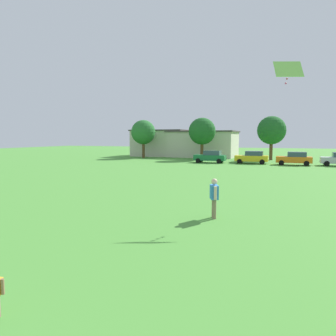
{
  "coord_description": "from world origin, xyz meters",
  "views": [
    {
      "loc": [
        5.42,
        0.32,
        3.56
      ],
      "look_at": [
        1.24,
        11.38,
        2.42
      ],
      "focal_mm": 34.26,
      "sensor_mm": 36.0,
      "label": 1
    }
  ],
  "objects": [
    {
      "name": "house_right",
      "position": [
        -9.09,
        57.02,
        2.34
      ],
      "size": [
        11.79,
        9.1,
        4.66
      ],
      "color": "beige",
      "rests_on": "ground"
    },
    {
      "name": "tree_center",
      "position": [
        -7.45,
        49.56,
        4.45
      ],
      "size": [
        4.23,
        4.23,
        6.59
      ],
      "color": "brown",
      "rests_on": "ground"
    },
    {
      "name": "kite",
      "position": [
        5.25,
        17.65,
        6.88
      ],
      "size": [
        1.49,
        1.04,
        1.17
      ],
      "color": "#8CD859"
    },
    {
      "name": "tree_far_right",
      "position": [
        2.82,
        52.31,
        4.57
      ],
      "size": [
        4.35,
        4.35,
        6.78
      ],
      "color": "brown",
      "rests_on": "ground"
    },
    {
      "name": "adult_bystander",
      "position": [
        2.42,
        14.0,
        1.04
      ],
      "size": [
        0.5,
        0.79,
        1.76
      ],
      "rotation": [
        0.0,
        0.0,
        1.93
      ],
      "color": "#8C7259",
      "rests_on": "ground"
    },
    {
      "name": "parked_car_orange_2",
      "position": [
        6.14,
        44.05,
        0.86
      ],
      "size": [
        4.3,
        2.02,
        1.68
      ],
      "rotation": [
        0.0,
        0.0,
        3.14
      ],
      "color": "orange",
      "rests_on": "ground"
    },
    {
      "name": "house_left",
      "position": [
        -17.21,
        57.02,
        2.46
      ],
      "size": [
        10.06,
        8.22,
        4.9
      ],
      "color": "beige",
      "rests_on": "ground"
    },
    {
      "name": "ground_plane",
      "position": [
        0.0,
        30.0,
        0.0
      ],
      "size": [
        160.0,
        160.0,
        0.0
      ],
      "primitive_type": "plane",
      "color": "#4C9338"
    },
    {
      "name": "tree_far_left",
      "position": [
        -18.01,
        50.39,
        4.36
      ],
      "size": [
        4.15,
        4.15,
        6.46
      ],
      "color": "brown",
      "rests_on": "ground"
    },
    {
      "name": "parked_car_yellow_1",
      "position": [
        0.81,
        44.62,
        0.86
      ],
      "size": [
        4.3,
        2.02,
        1.68
      ],
      "rotation": [
        0.0,
        0.0,
        3.14
      ],
      "color": "yellow",
      "rests_on": "ground"
    },
    {
      "name": "parked_car_green_0",
      "position": [
        -4.76,
        44.01,
        0.86
      ],
      "size": [
        4.3,
        2.02,
        1.68
      ],
      "rotation": [
        0.0,
        0.0,
        3.14
      ],
      "color": "#196B38",
      "rests_on": "ground"
    }
  ]
}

